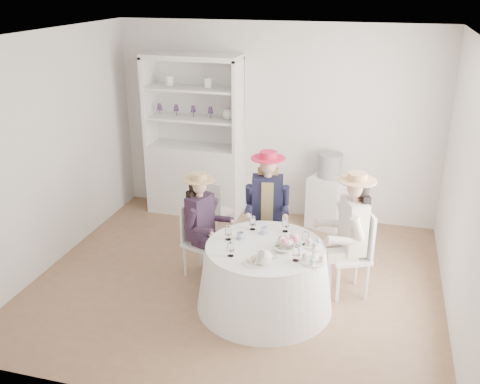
# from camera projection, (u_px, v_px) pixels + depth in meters

# --- Properties ---
(ground) EXTENTS (4.50, 4.50, 0.00)m
(ground) POSITION_uv_depth(u_px,v_px,m) (238.00, 280.00, 6.11)
(ground) COLOR brown
(ground) RESTS_ON ground
(ceiling) EXTENTS (4.50, 4.50, 0.00)m
(ceiling) POSITION_uv_depth(u_px,v_px,m) (237.00, 36.00, 5.10)
(ceiling) COLOR white
(ceiling) RESTS_ON wall_back
(wall_back) EXTENTS (4.50, 0.00, 4.50)m
(wall_back) POSITION_uv_depth(u_px,v_px,m) (276.00, 123.00, 7.40)
(wall_back) COLOR silver
(wall_back) RESTS_ON ground
(wall_front) EXTENTS (4.50, 0.00, 4.50)m
(wall_front) POSITION_uv_depth(u_px,v_px,m) (163.00, 259.00, 3.81)
(wall_front) COLOR silver
(wall_front) RESTS_ON ground
(wall_left) EXTENTS (0.00, 4.50, 4.50)m
(wall_left) POSITION_uv_depth(u_px,v_px,m) (50.00, 152.00, 6.16)
(wall_left) COLOR silver
(wall_left) RESTS_ON ground
(wall_right) EXTENTS (0.00, 4.50, 4.50)m
(wall_right) POSITION_uv_depth(u_px,v_px,m) (466.00, 190.00, 5.05)
(wall_right) COLOR silver
(wall_right) RESTS_ON ground
(tea_table) EXTENTS (1.41, 1.41, 0.70)m
(tea_table) POSITION_uv_depth(u_px,v_px,m) (265.00, 276.00, 5.52)
(tea_table) COLOR white
(tea_table) RESTS_ON ground
(hutch) EXTENTS (1.51, 0.93, 2.27)m
(hutch) POSITION_uv_depth(u_px,v_px,m) (195.00, 158.00, 7.66)
(hutch) COLOR silver
(hutch) RESTS_ON ground
(side_table) EXTENTS (0.58, 0.58, 0.72)m
(side_table) POSITION_uv_depth(u_px,v_px,m) (328.00, 201.00, 7.35)
(side_table) COLOR silver
(side_table) RESTS_ON ground
(hatbox) EXTENTS (0.43, 0.43, 0.33)m
(hatbox) POSITION_uv_depth(u_px,v_px,m) (330.00, 166.00, 7.15)
(hatbox) COLOR black
(hatbox) RESTS_ON side_table
(guest_left) EXTENTS (0.51, 0.47, 1.25)m
(guest_left) POSITION_uv_depth(u_px,v_px,m) (202.00, 219.00, 5.97)
(guest_left) COLOR silver
(guest_left) RESTS_ON ground
(guest_mid) EXTENTS (0.52, 0.55, 1.40)m
(guest_mid) POSITION_uv_depth(u_px,v_px,m) (267.00, 202.00, 6.22)
(guest_mid) COLOR silver
(guest_mid) RESTS_ON ground
(guest_right) EXTENTS (0.59, 0.53, 1.40)m
(guest_right) POSITION_uv_depth(u_px,v_px,m) (351.00, 228.00, 5.58)
(guest_right) COLOR silver
(guest_right) RESTS_ON ground
(spare_chair) EXTENTS (0.42, 0.42, 0.86)m
(spare_chair) POSITION_uv_depth(u_px,v_px,m) (213.00, 210.00, 6.82)
(spare_chair) COLOR silver
(spare_chair) RESTS_ON ground
(teacup_a) EXTENTS (0.11, 0.11, 0.06)m
(teacup_a) POSITION_uv_depth(u_px,v_px,m) (240.00, 236.00, 5.53)
(teacup_a) COLOR white
(teacup_a) RESTS_ON tea_table
(teacup_b) EXTENTS (0.10, 0.10, 0.07)m
(teacup_b) POSITION_uv_depth(u_px,v_px,m) (264.00, 231.00, 5.64)
(teacup_b) COLOR white
(teacup_b) RESTS_ON tea_table
(teacup_c) EXTENTS (0.10, 0.10, 0.06)m
(teacup_c) POSITION_uv_depth(u_px,v_px,m) (291.00, 242.00, 5.42)
(teacup_c) COLOR white
(teacup_c) RESTS_ON tea_table
(flower_bowl) EXTENTS (0.24, 0.24, 0.05)m
(flower_bowl) POSITION_uv_depth(u_px,v_px,m) (284.00, 249.00, 5.29)
(flower_bowl) COLOR white
(flower_bowl) RESTS_ON tea_table
(flower_arrangement) EXTENTS (0.18, 0.18, 0.07)m
(flower_arrangement) POSITION_uv_depth(u_px,v_px,m) (287.00, 241.00, 5.31)
(flower_arrangement) COLOR #DB6D82
(flower_arrangement) RESTS_ON tea_table
(table_teapot) EXTENTS (0.22, 0.16, 0.17)m
(table_teapot) POSITION_uv_depth(u_px,v_px,m) (264.00, 258.00, 5.02)
(table_teapot) COLOR white
(table_teapot) RESTS_ON tea_table
(sandwich_plate) EXTENTS (0.24, 0.24, 0.05)m
(sandwich_plate) POSITION_uv_depth(u_px,v_px,m) (255.00, 261.00, 5.07)
(sandwich_plate) COLOR white
(sandwich_plate) RESTS_ON tea_table
(cupcake_stand) EXTENTS (0.24, 0.24, 0.23)m
(cupcake_stand) POSITION_uv_depth(u_px,v_px,m) (313.00, 254.00, 5.06)
(cupcake_stand) COLOR white
(cupcake_stand) RESTS_ON tea_table
(stemware_set) EXTENTS (0.86, 0.87, 0.15)m
(stemware_set) POSITION_uv_depth(u_px,v_px,m) (266.00, 239.00, 5.36)
(stemware_set) COLOR white
(stemware_set) RESTS_ON tea_table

